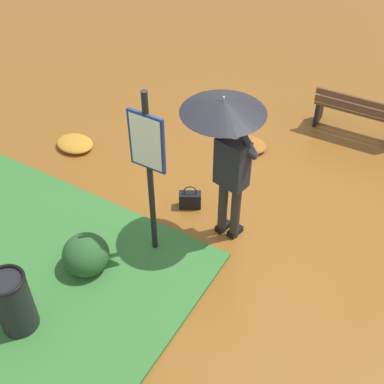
{
  "coord_description": "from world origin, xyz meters",
  "views": [
    {
      "loc": [
        -1.85,
        4.42,
        4.86
      ],
      "look_at": [
        0.41,
        0.6,
        0.85
      ],
      "focal_mm": 47.29,
      "sensor_mm": 36.0,
      "label": 1
    }
  ],
  "objects_px": {
    "info_sign_post": "(148,160)",
    "handbag": "(190,200)",
    "park_bench": "(359,113)",
    "person_with_umbrella": "(227,135)",
    "trash_bin": "(14,304)"
  },
  "relations": [
    {
      "from": "park_bench",
      "to": "handbag",
      "type": "bearing_deg",
      "value": 63.21
    },
    {
      "from": "person_with_umbrella",
      "to": "park_bench",
      "type": "relative_size",
      "value": 1.46
    },
    {
      "from": "person_with_umbrella",
      "to": "park_bench",
      "type": "bearing_deg",
      "value": -105.34
    },
    {
      "from": "info_sign_post",
      "to": "park_bench",
      "type": "relative_size",
      "value": 1.64
    },
    {
      "from": "person_with_umbrella",
      "to": "info_sign_post",
      "type": "bearing_deg",
      "value": 50.62
    },
    {
      "from": "info_sign_post",
      "to": "handbag",
      "type": "height_order",
      "value": "info_sign_post"
    },
    {
      "from": "handbag",
      "to": "park_bench",
      "type": "distance_m",
      "value": 3.2
    },
    {
      "from": "park_bench",
      "to": "person_with_umbrella",
      "type": "bearing_deg",
      "value": 74.66
    },
    {
      "from": "info_sign_post",
      "to": "handbag",
      "type": "xyz_separation_m",
      "value": [
        0.02,
        -0.91,
        -1.32
      ]
    },
    {
      "from": "handbag",
      "to": "park_bench",
      "type": "bearing_deg",
      "value": -116.79
    },
    {
      "from": "trash_bin",
      "to": "park_bench",
      "type": "bearing_deg",
      "value": -110.69
    },
    {
      "from": "handbag",
      "to": "park_bench",
      "type": "relative_size",
      "value": 0.26
    },
    {
      "from": "park_bench",
      "to": "trash_bin",
      "type": "relative_size",
      "value": 1.68
    },
    {
      "from": "info_sign_post",
      "to": "trash_bin",
      "type": "distance_m",
      "value": 2.08
    },
    {
      "from": "info_sign_post",
      "to": "trash_bin",
      "type": "bearing_deg",
      "value": 69.36
    }
  ]
}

